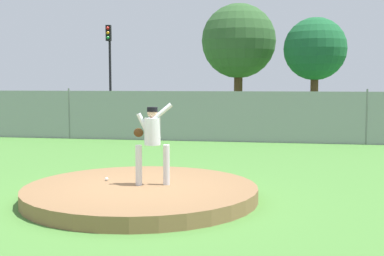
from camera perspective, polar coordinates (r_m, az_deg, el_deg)
The scene contains 12 objects.
ground_plane at distance 15.85m, azimuth 0.09°, elevation -3.20°, with size 80.00×80.00×0.00m, color #4C8438.
asphalt_strip at distance 24.21m, azimuth 3.55°, elevation -0.28°, with size 44.00×7.00×0.01m, color #2B2B2D.
pitchers_mound at distance 10.06m, azimuth -5.84°, elevation -7.33°, with size 4.64×4.64×0.28m, color olive.
pitcher_youth at distance 9.94m, azimuth -4.60°, elevation -1.02°, with size 0.81×0.32×1.65m.
baseball at distance 10.61m, azimuth -9.72°, elevation -5.75°, with size 0.07×0.07×0.07m, color white.
chainlink_fence at distance 19.68m, azimuth 2.09°, elevation 1.34°, with size 29.55×0.07×2.08m.
parked_car_slate at distance 24.01m, azimuth 17.79°, elevation 1.38°, with size 1.99×4.65×1.69m.
parked_car_silver at distance 24.60m, azimuth 3.93°, elevation 1.68°, with size 1.98×4.11×1.69m.
traffic_cone_orange at distance 26.17m, azimuth -17.29°, elevation 0.47°, with size 0.40×0.40×0.55m.
traffic_light_near at distance 29.62m, azimuth -9.40°, elevation 7.97°, with size 0.28×0.46×5.61m.
tree_tall_centre at distance 34.25m, azimuth 5.34°, elevation 9.81°, with size 4.99×4.99×7.60m.
tree_broad_right at distance 31.93m, azimuth 13.87°, elevation 8.70°, with size 3.84×3.84×6.30m.
Camera 1 is at (2.70, -9.45, 2.32)m, focal length 46.76 mm.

